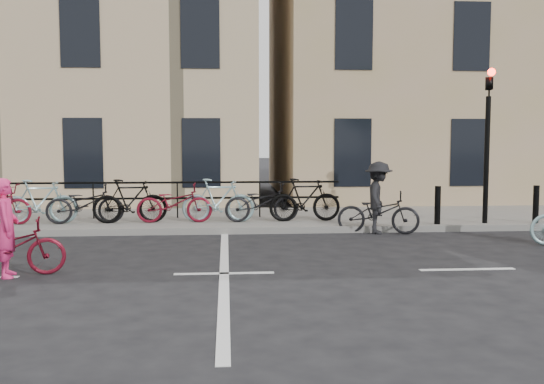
{
  "coord_description": "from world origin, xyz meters",
  "views": [
    {
      "loc": [
        0.04,
        -9.56,
        2.15
      ],
      "look_at": [
        0.95,
        2.38,
        1.1
      ],
      "focal_mm": 40.0,
      "sensor_mm": 36.0,
      "label": 1
    }
  ],
  "objects": [
    {
      "name": "ground",
      "position": [
        0.0,
        0.0,
        0.0
      ],
      "size": [
        120.0,
        120.0,
        0.0
      ],
      "primitive_type": "plane",
      "color": "black",
      "rests_on": "ground"
    },
    {
      "name": "sidewalk",
      "position": [
        -4.0,
        6.0,
        0.07
      ],
      "size": [
        46.0,
        4.0,
        0.15
      ],
      "primitive_type": "cube",
      "color": "slate",
      "rests_on": "ground"
    },
    {
      "name": "building_east",
      "position": [
        9.0,
        13.0,
        6.15
      ],
      "size": [
        14.0,
        10.0,
        12.0
      ],
      "primitive_type": "cube",
      "color": "tan",
      "rests_on": "sidewalk"
    },
    {
      "name": "traffic_light",
      "position": [
        6.2,
        4.34,
        2.45
      ],
      "size": [
        0.18,
        0.3,
        3.9
      ],
      "color": "black",
      "rests_on": "sidewalk"
    },
    {
      "name": "bollard_east",
      "position": [
        5.0,
        4.25,
        0.6
      ],
      "size": [
        0.14,
        0.14,
        0.9
      ],
      "primitive_type": "cylinder",
      "color": "black",
      "rests_on": "sidewalk"
    },
    {
      "name": "bollard_west",
      "position": [
        7.4,
        4.25,
        0.6
      ],
      "size": [
        0.14,
        0.14,
        0.9
      ],
      "primitive_type": "cylinder",
      "color": "black",
      "rests_on": "sidewalk"
    },
    {
      "name": "parked_bikes",
      "position": [
        -2.82,
        5.04,
        0.65
      ],
      "size": [
        11.45,
        1.23,
        1.05
      ],
      "color": "black",
      "rests_on": "sidewalk"
    },
    {
      "name": "cyclist_pink",
      "position": [
        -3.37,
        0.05,
        0.54
      ],
      "size": [
        1.83,
        0.99,
        1.55
      ],
      "rotation": [
        0.0,
        0.0,
        1.8
      ],
      "color": "maroon",
      "rests_on": "ground"
    },
    {
      "name": "cyclist_dark",
      "position": [
        3.49,
        3.9,
        0.65
      ],
      "size": [
        1.95,
        1.19,
        1.64
      ],
      "rotation": [
        0.0,
        0.0,
        1.3
      ],
      "color": "black",
      "rests_on": "ground"
    }
  ]
}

